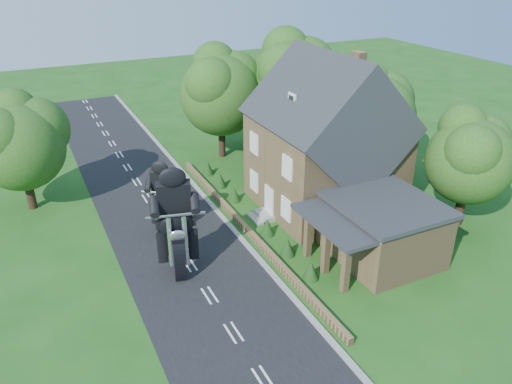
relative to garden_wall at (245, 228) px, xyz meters
name	(u,v)px	position (x,y,z in m)	size (l,w,h in m)	color
ground	(210,296)	(-4.30, -5.00, -0.20)	(120.00, 120.00, 0.00)	#1A4814
road	(210,295)	(-4.30, -5.00, -0.19)	(7.00, 80.00, 0.02)	black
kerb	(274,276)	(-0.65, -5.00, -0.14)	(0.30, 80.00, 0.12)	gray
garden_wall	(245,228)	(0.00, 0.00, 0.00)	(0.30, 22.00, 0.40)	olive
house	(326,144)	(6.19, 1.00, 4.14)	(9.54, 8.64, 10.24)	olive
annex	(381,229)	(5.57, -5.80, 1.57)	(7.05, 5.94, 3.44)	olive
tree_annex_side	(474,153)	(12.83, -4.90, 4.49)	(5.64, 5.20, 7.48)	black
tree_house_right	(378,108)	(12.35, 3.62, 4.99)	(6.51, 6.00, 8.40)	black
tree_behind_house	(297,76)	(9.88, 11.14, 6.03)	(7.81, 7.20, 10.08)	black
tree_behind_left	(225,87)	(3.86, 12.13, 5.53)	(6.94, 6.40, 9.16)	black
tree_far_road	(25,138)	(-11.16, 9.11, 4.64)	(6.08, 5.60, 7.84)	black
shrub_a	(311,270)	(1.00, -6.00, 0.35)	(0.90, 0.90, 1.10)	black
shrub_b	(288,247)	(1.00, -3.50, 0.35)	(0.90, 0.90, 1.10)	black
shrub_c	(267,227)	(1.00, -1.00, 0.35)	(0.90, 0.90, 1.10)	black
shrub_d	(234,194)	(1.00, 4.00, 0.35)	(0.90, 0.90, 1.10)	black
shrub_e	(220,180)	(1.00, 6.50, 0.35)	(0.90, 0.90, 1.10)	black
shrub_f	(208,168)	(1.00, 9.00, 0.35)	(0.90, 0.90, 1.10)	black
motorcycle_lead	(179,257)	(-4.99, -2.35, 0.73)	(0.50, 1.99, 1.85)	black
motorcycle_follow	(166,222)	(-4.43, 1.98, 0.51)	(0.39, 1.53, 1.43)	black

